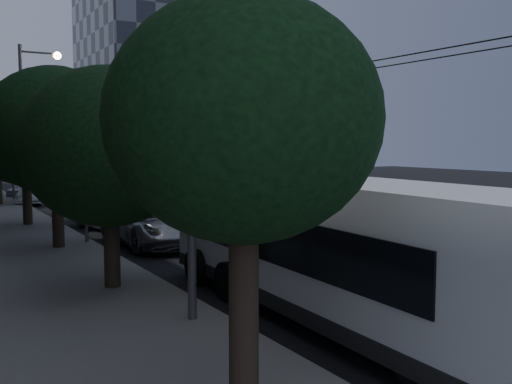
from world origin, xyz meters
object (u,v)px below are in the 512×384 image
Objects in this scene: trolleybus at (327,245)px; car_white_a at (106,213)px; car_white_d at (22,189)px; streetlamp_far at (30,113)px; car_white_b at (76,199)px; car_white_c at (35,193)px; pickup_silver at (153,223)px; streetlamp_near at (207,86)px.

car_white_a is (-0.46, 16.51, -1.00)m from trolleybus.
streetlamp_far reaches higher than car_white_d.
car_white_b is at bearing 75.53° from car_white_a.
car_white_c is (-0.94, 13.56, -0.05)m from car_white_a.
car_white_a is 1.20× the size of car_white_d.
streetlamp_far reaches higher than pickup_silver.
car_white_b reaches higher than car_white_c.
car_white_b is 0.58× the size of streetlamp_near.
car_white_c is at bearing -65.68° from car_white_d.
car_white_a is 1.04× the size of car_white_c.
trolleybus reaches higher than car_white_b.
car_white_a is 19.12m from car_white_d.
trolleybus is at bearing -63.43° from car_white_d.
streetlamp_far is at bearing 93.61° from car_white_a.
car_white_a reaches higher than car_white_d.
car_white_c is 29.28m from streetlamp_near.
car_white_b is at bearing 5.38° from streetlamp_far.
streetlamp_near is at bearing -73.22° from car_white_b.
streetlamp_near reaches higher than car_white_c.
streetlamp_near is (-1.10, -28.88, 4.68)m from car_white_c.
pickup_silver is at bearing -78.99° from streetlamp_far.
pickup_silver is at bearing 91.68° from trolleybus.
streetlamp_near is at bearing -90.03° from streetlamp_far.
streetlamp_far is at bearing -151.66° from car_white_b.
streetlamp_near is at bearing -103.95° from pickup_silver.
trolleybus is 2.99× the size of car_white_c.
car_white_b is (0.48, 8.01, -0.02)m from car_white_a.
trolleybus is 24.54m from car_white_b.
streetlamp_far reaches higher than car_white_a.
trolleybus is at bearing -67.09° from car_white_b.
trolleybus reaches higher than car_white_a.
streetlamp_near is (-2.52, -10.22, 4.52)m from pickup_silver.
car_white_b is (0.02, 24.52, -1.02)m from trolleybus.
car_white_b is 0.53× the size of streetlamp_far.
trolleybus is 11.45m from pickup_silver.
car_white_a is 13.60m from car_white_c.
trolleybus is 3.47× the size of car_white_d.
streetlamp_near is (-2.50, 1.20, 3.63)m from trolleybus.
streetlamp_near is (-2.04, -15.32, 4.63)m from car_white_a.
pickup_silver is 18.71m from car_white_c.
trolleybus is at bearing -84.14° from streetlamp_far.
pickup_silver is (0.01, 11.42, -0.89)m from trolleybus.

